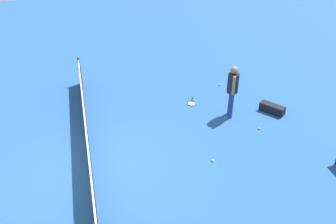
# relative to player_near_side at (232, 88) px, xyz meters

# --- Properties ---
(ground_plane) EXTENTS (40.00, 40.00, 0.00)m
(ground_plane) POSITION_rel_player_near_side_xyz_m (-1.42, 4.46, -1.01)
(ground_plane) COLOR #265693
(court_net) EXTENTS (10.09, 0.09, 1.07)m
(court_net) POSITION_rel_player_near_side_xyz_m (-1.42, 4.46, -0.51)
(court_net) COLOR #4C4C51
(court_net) RESTS_ON ground_plane
(player_near_side) EXTENTS (0.52, 0.44, 1.70)m
(player_near_side) POSITION_rel_player_near_side_xyz_m (0.00, 0.00, 0.00)
(player_near_side) COLOR navy
(player_near_side) RESTS_ON ground_plane
(tennis_racket_near_player) EXTENTS (0.60, 0.41, 0.03)m
(tennis_racket_near_player) POSITION_rel_player_near_side_xyz_m (1.05, 0.92, -1.00)
(tennis_racket_near_player) COLOR black
(tennis_racket_near_player) RESTS_ON ground_plane
(tennis_ball_near_player) EXTENTS (0.07, 0.07, 0.07)m
(tennis_ball_near_player) POSITION_rel_player_near_side_xyz_m (2.07, -0.53, -0.98)
(tennis_ball_near_player) COLOR #C6E033
(tennis_ball_near_player) RESTS_ON ground_plane
(tennis_ball_by_net) EXTENTS (0.07, 0.07, 0.07)m
(tennis_ball_by_net) POSITION_rel_player_near_side_xyz_m (-2.00, 1.37, -0.98)
(tennis_ball_by_net) COLOR #C6E033
(tennis_ball_by_net) RESTS_ON ground_plane
(tennis_ball_stray_left) EXTENTS (0.07, 0.07, 0.07)m
(tennis_ball_stray_left) POSITION_rel_player_near_side_xyz_m (-0.96, -0.54, -0.98)
(tennis_ball_stray_left) COLOR #C6E033
(tennis_ball_stray_left) RESTS_ON ground_plane
(equipment_bag) EXTENTS (0.82, 0.69, 0.28)m
(equipment_bag) POSITION_rel_player_near_side_xyz_m (-0.14, -1.39, -0.87)
(equipment_bag) COLOR black
(equipment_bag) RESTS_ON ground_plane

